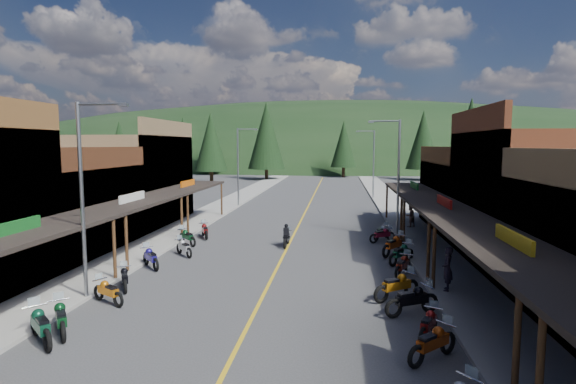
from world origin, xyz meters
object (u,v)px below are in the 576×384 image
(pine_9, at_px, (485,144))
(shop_west_2, at_px, (51,209))
(pine_1, at_px, (210,141))
(streetlight_3, at_px, (372,161))
(shop_east_2, at_px, (545,199))
(bike_west_4, at_px, (61,317))
(bike_west_6, at_px, (125,277))
(bike_east_6, at_px, (397,285))
(bike_west_10, at_px, (205,230))
(pine_0, at_px, (120,144))
(pedestrian_east_b, at_px, (410,216))
(pine_2, at_px, (266,136))
(shop_west_3, at_px, (126,180))
(shop_east_3, at_px, (485,197))
(pine_10, at_px, (211,142))
(bike_east_10, at_px, (382,234))
(bike_east_8, at_px, (402,252))
(streetlight_0, at_px, (85,192))
(bike_west_3, at_px, (40,324))
(bike_west_5, at_px, (108,290))
(streetlight_1, at_px, (239,163))
(bike_east_4, at_px, (429,323))
(pine_8, at_px, (165,147))
(bike_east_7, at_px, (403,265))
(pine_11, at_px, (470,138))
(bike_west_7, at_px, (151,257))
(pine_3, at_px, (344,144))
(pine_5, at_px, (494,137))
(bike_east_9, at_px, (394,244))
(pine_4, at_px, (423,140))
(bike_west_8, at_px, (184,247))
(streetlight_2, at_px, (396,173))
(bike_east_5, at_px, (412,299))
(bike_east_11, at_px, (382,232))
(rider_on_bike, at_px, (287,237))
(pine_7, at_px, (183,141))

(pine_9, bearing_deg, shop_west_2, -131.09)
(pine_1, bearing_deg, streetlight_3, -52.27)
(shop_east_2, relative_size, pine_1, 0.87)
(streetlight_3, bearing_deg, bike_west_4, -108.36)
(bike_west_6, bearing_deg, bike_east_6, -28.90)
(shop_east_2, distance_m, bike_west_10, 20.47)
(pine_0, relative_size, pedestrian_east_b, 6.41)
(pine_1, distance_m, pine_2, 18.45)
(shop_west_3, height_order, shop_east_3, shop_west_3)
(bike_west_4, bearing_deg, pine_10, 64.02)
(pine_10, xyz_separation_m, bike_west_6, (11.81, -54.50, -6.25))
(bike_east_10, bearing_deg, bike_east_8, -25.93)
(streetlight_0, bearing_deg, bike_west_3, -80.33)
(pine_10, bearing_deg, bike_west_5, -77.95)
(streetlight_1, distance_m, bike_west_10, 16.06)
(streetlight_0, distance_m, bike_west_6, 4.27)
(shop_east_2, distance_m, bike_east_4, 12.91)
(bike_east_6, bearing_deg, pine_8, 176.41)
(pine_0, height_order, bike_east_7, pine_0)
(shop_west_3, distance_m, pine_11, 43.22)
(bike_west_4, xyz_separation_m, bike_west_7, (-0.38, 8.10, -0.01))
(pine_1, bearing_deg, pine_3, -8.13)
(pine_5, distance_m, bike_west_4, 90.90)
(pine_5, xyz_separation_m, bike_east_9, (-27.71, -69.00, -7.33))
(shop_west_2, distance_m, pine_9, 57.58)
(pine_2, bearing_deg, bike_west_7, -86.56)
(pine_4, height_order, bike_west_8, pine_4)
(shop_east_2, height_order, pine_1, pine_1)
(streetlight_2, distance_m, pine_8, 43.18)
(streetlight_1, distance_m, bike_east_5, 31.23)
(bike_west_10, bearing_deg, shop_west_2, -173.97)
(shop_west_2, height_order, pine_1, pine_1)
(pine_1, bearing_deg, pine_10, -73.30)
(shop_east_2, distance_m, bike_east_6, 10.78)
(streetlight_1, bearing_deg, pedestrian_east_b, -34.27)
(bike_west_4, bearing_deg, bike_east_9, 7.40)
(bike_east_4, bearing_deg, pedestrian_east_b, 109.13)
(bike_west_10, relative_size, bike_east_6, 0.89)
(bike_west_3, relative_size, bike_east_7, 1.10)
(streetlight_1, xyz_separation_m, pine_5, (40.95, 50.00, 3.53))
(pine_2, distance_m, bike_west_7, 59.71)
(streetlight_3, bearing_deg, streetlight_0, -111.12)
(bike_west_3, distance_m, bike_east_8, 16.94)
(pine_10, distance_m, bike_west_7, 52.80)
(bike_west_5, relative_size, bike_east_4, 1.03)
(pine_2, xyz_separation_m, bike_west_6, (3.81, -62.50, -7.45))
(pine_1, relative_size, bike_east_8, 5.75)
(pine_2, height_order, bike_east_11, pine_2)
(shop_east_3, distance_m, rider_on_bike, 15.52)
(bike_east_7, bearing_deg, pine_7, 141.46)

